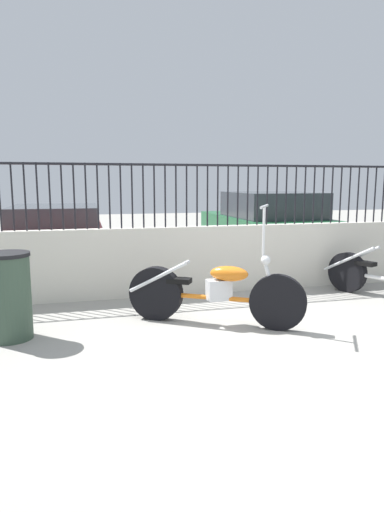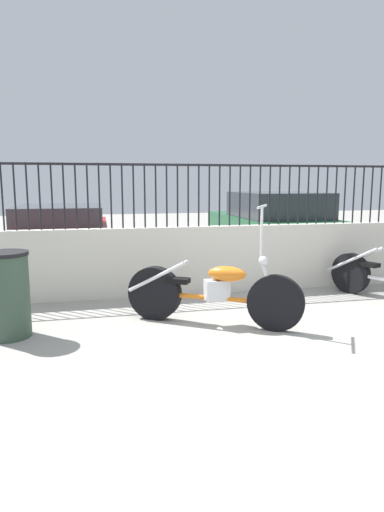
{
  "view_description": "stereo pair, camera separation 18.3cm",
  "coord_description": "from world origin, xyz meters",
  "px_view_note": "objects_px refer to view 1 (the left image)",
  "views": [
    {
      "loc": [
        -1.9,
        -4.14,
        1.68
      ],
      "look_at": [
        -0.36,
        1.65,
        0.7
      ],
      "focal_mm": 32.0,
      "sensor_mm": 36.0,
      "label": 1
    },
    {
      "loc": [
        -1.72,
        -4.18,
        1.68
      ],
      "look_at": [
        -0.36,
        1.65,
        0.7
      ],
      "focal_mm": 32.0,
      "sensor_mm": 36.0,
      "label": 2
    }
  ],
  "objects_px": {
    "car_red": "(56,235)",
    "car_green": "(269,226)",
    "motorcycle_orange": "(205,292)",
    "trash_bin": "(8,296)"
  },
  "relations": [
    {
      "from": "motorcycle_orange",
      "to": "car_red",
      "type": "xyz_separation_m",
      "value": [
        -1.81,
        4.37,
        0.24
      ]
    },
    {
      "from": "motorcycle_orange",
      "to": "trash_bin",
      "type": "bearing_deg",
      "value": -149.34
    },
    {
      "from": "trash_bin",
      "to": "car_red",
      "type": "xyz_separation_m",
      "value": [
        0.38,
        4.34,
        0.16
      ]
    },
    {
      "from": "car_red",
      "to": "car_green",
      "type": "relative_size",
      "value": 1.04
    },
    {
      "from": "car_red",
      "to": "motorcycle_orange",
      "type": "bearing_deg",
      "value": -155.84
    },
    {
      "from": "trash_bin",
      "to": "car_green",
      "type": "xyz_separation_m",
      "value": [
        4.88,
        4.17,
        0.25
      ]
    },
    {
      "from": "trash_bin",
      "to": "car_red",
      "type": "relative_size",
      "value": 0.21
    },
    {
      "from": "car_red",
      "to": "car_green",
      "type": "xyz_separation_m",
      "value": [
        4.5,
        -0.18,
        0.09
      ]
    },
    {
      "from": "car_red",
      "to": "car_green",
      "type": "distance_m",
      "value": 4.51
    },
    {
      "from": "trash_bin",
      "to": "car_green",
      "type": "bearing_deg",
      "value": 40.48
    }
  ]
}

